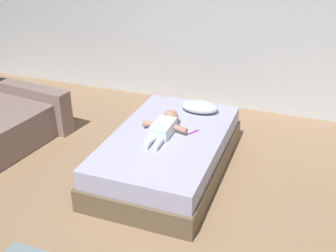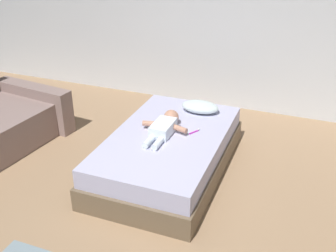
{
  "view_description": "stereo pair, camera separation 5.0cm",
  "coord_description": "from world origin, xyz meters",
  "views": [
    {
      "loc": [
        1.37,
        -2.31,
        2.39
      ],
      "look_at": [
        0.1,
        1.11,
        0.52
      ],
      "focal_mm": 43.75,
      "sensor_mm": 36.0,
      "label": 1
    },
    {
      "loc": [
        1.42,
        -2.3,
        2.39
      ],
      "look_at": [
        0.1,
        1.11,
        0.52
      ],
      "focal_mm": 43.75,
      "sensor_mm": 36.0,
      "label": 2
    }
  ],
  "objects": [
    {
      "name": "ground_plane",
      "position": [
        0.0,
        0.0,
        0.0
      ],
      "size": [
        8.0,
        8.0,
        0.0
      ],
      "primitive_type": "plane",
      "color": "#9C7A59"
    },
    {
      "name": "wall_behind_bed",
      "position": [
        0.0,
        3.0,
        1.42
      ],
      "size": [
        8.0,
        0.12,
        2.84
      ],
      "primitive_type": "cube",
      "color": "silver",
      "rests_on": "ground_plane"
    },
    {
      "name": "bed",
      "position": [
        0.1,
        1.11,
        0.21
      ],
      "size": [
        1.13,
        1.91,
        0.42
      ],
      "color": "brown",
      "rests_on": "ground_plane"
    },
    {
      "name": "pillow",
      "position": [
        0.24,
        1.75,
        0.48
      ],
      "size": [
        0.42,
        0.26,
        0.12
      ],
      "color": "silver",
      "rests_on": "bed"
    },
    {
      "name": "baby",
      "position": [
        0.04,
        1.15,
        0.49
      ],
      "size": [
        0.49,
        0.67,
        0.16
      ],
      "color": "white",
      "rests_on": "bed"
    },
    {
      "name": "toothbrush",
      "position": [
        0.33,
        1.26,
        0.43
      ],
      "size": [
        0.08,
        0.12,
        0.02
      ],
      "color": "#B727AE",
      "rests_on": "bed"
    }
  ]
}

